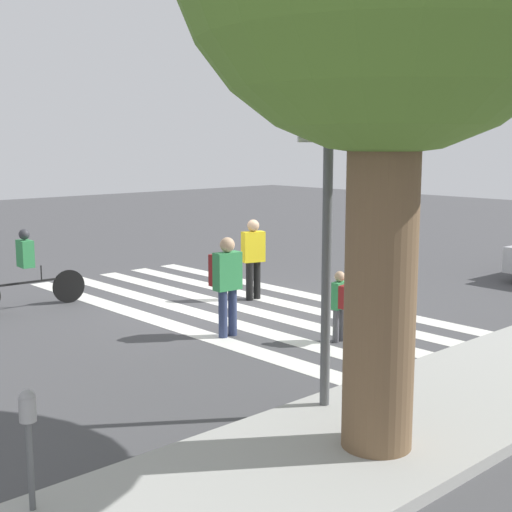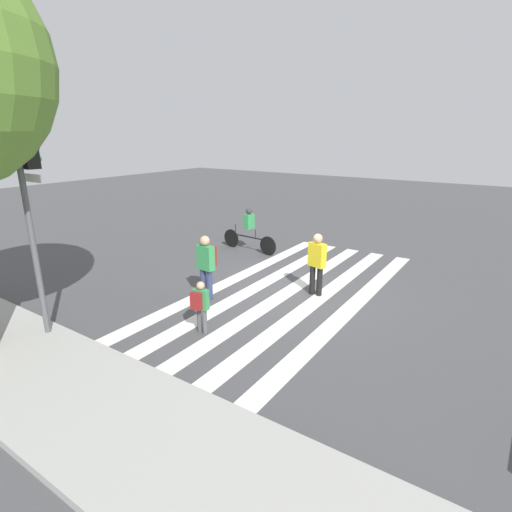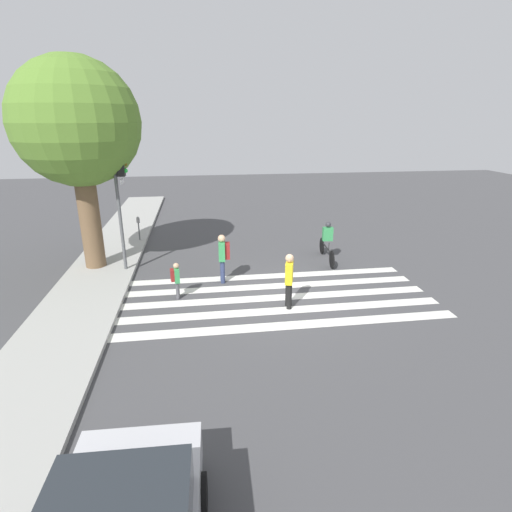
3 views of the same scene
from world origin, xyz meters
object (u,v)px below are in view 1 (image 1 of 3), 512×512
parking_meter (28,424)px  pedestrian_adult_yellow_jacket (226,279)px  pedestrian_adult_blue_shirt (253,255)px  cyclist_mid_street (26,267)px  pedestrian_child_with_backpack (340,301)px  traffic_light (320,151)px

parking_meter → pedestrian_adult_yellow_jacket: pedestrian_adult_yellow_jacket is taller
pedestrian_adult_blue_shirt → cyclist_mid_street: pedestrian_adult_blue_shirt is taller
pedestrian_adult_blue_shirt → pedestrian_child_with_backpack: 3.66m
pedestrian_adult_yellow_jacket → traffic_light: bearing=71.6°
traffic_light → pedestrian_adult_blue_shirt: traffic_light is taller
pedestrian_adult_yellow_jacket → pedestrian_adult_blue_shirt: bearing=-137.2°
pedestrian_child_with_backpack → cyclist_mid_street: bearing=106.5°
pedestrian_child_with_backpack → cyclist_mid_street: (2.84, -5.95, 0.15)m
traffic_light → pedestrian_child_with_backpack: size_ratio=3.82×
parking_meter → pedestrian_adult_yellow_jacket: 6.43m
parking_meter → pedestrian_adult_blue_shirt: pedestrian_adult_blue_shirt is taller
traffic_light → cyclist_mid_street: bearing=-88.7°
pedestrian_adult_blue_shirt → pedestrian_child_with_backpack: (1.15, 3.46, -0.27)m
parking_meter → pedestrian_child_with_backpack: parking_meter is taller
traffic_light → parking_meter: size_ratio=3.72×
traffic_light → pedestrian_adult_yellow_jacket: 4.43m
pedestrian_adult_yellow_jacket → pedestrian_child_with_backpack: bearing=130.8°
traffic_light → parking_meter: bearing=1.5°
pedestrian_adult_blue_shirt → cyclist_mid_street: size_ratio=0.70×
pedestrian_adult_yellow_jacket → cyclist_mid_street: bearing=-64.8°
pedestrian_child_with_backpack → pedestrian_adult_yellow_jacket: 2.02m
parking_meter → cyclist_mid_street: (-3.66, -7.96, -0.07)m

